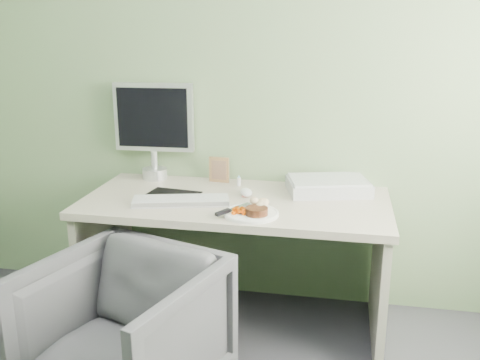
% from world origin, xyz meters
% --- Properties ---
extents(wall_back, '(3.50, 0.00, 3.50)m').
position_xyz_m(wall_back, '(0.00, 2.00, 1.35)').
color(wall_back, '#6A855D').
rests_on(wall_back, floor).
extents(desk, '(1.60, 0.75, 0.73)m').
position_xyz_m(desk, '(0.00, 1.62, 0.55)').
color(desk, beige).
rests_on(desk, floor).
extents(plate, '(0.27, 0.27, 0.01)m').
position_xyz_m(plate, '(0.12, 1.40, 0.74)').
color(plate, white).
rests_on(plate, desk).
extents(steak, '(0.13, 0.13, 0.03)m').
position_xyz_m(steak, '(0.15, 1.37, 0.76)').
color(steak, black).
rests_on(steak, plate).
extents(potato_pile, '(0.12, 0.09, 0.06)m').
position_xyz_m(potato_pile, '(0.16, 1.46, 0.77)').
color(potato_pile, '#AD7E54').
rests_on(potato_pile, plate).
extents(carrot_heap, '(0.08, 0.07, 0.04)m').
position_xyz_m(carrot_heap, '(0.08, 1.38, 0.76)').
color(carrot_heap, '#E75604').
rests_on(carrot_heap, plate).
extents(steak_knife, '(0.14, 0.22, 0.02)m').
position_xyz_m(steak_knife, '(0.02, 1.37, 0.76)').
color(steak_knife, silver).
rests_on(steak_knife, plate).
extents(mousepad, '(0.31, 0.28, 0.00)m').
position_xyz_m(mousepad, '(-0.35, 1.61, 0.73)').
color(mousepad, black).
rests_on(mousepad, desk).
extents(keyboard, '(0.51, 0.26, 0.02)m').
position_xyz_m(keyboard, '(-0.26, 1.50, 0.75)').
color(keyboard, white).
rests_on(keyboard, desk).
extents(computer_mouse, '(0.10, 0.13, 0.04)m').
position_xyz_m(computer_mouse, '(0.04, 1.69, 0.75)').
color(computer_mouse, white).
rests_on(computer_mouse, desk).
extents(photo_frame, '(0.12, 0.03, 0.15)m').
position_xyz_m(photo_frame, '(-0.16, 1.92, 0.80)').
color(photo_frame, '#A77A4E').
rests_on(photo_frame, desk).
extents(eyedrop_bottle, '(0.02, 0.02, 0.06)m').
position_xyz_m(eyedrop_bottle, '(-0.03, 1.87, 0.76)').
color(eyedrop_bottle, white).
rests_on(eyedrop_bottle, desk).
extents(scanner, '(0.49, 0.39, 0.07)m').
position_xyz_m(scanner, '(0.47, 1.84, 0.76)').
color(scanner, '#B1B3B8').
rests_on(scanner, desk).
extents(monitor, '(0.47, 0.15, 0.56)m').
position_xyz_m(monitor, '(-0.55, 1.94, 1.05)').
color(monitor, silver).
rests_on(monitor, desk).
extents(desk_chair, '(0.91, 0.92, 0.67)m').
position_xyz_m(desk_chair, '(-0.34, 0.89, 0.33)').
color(desk_chair, '#38383D').
rests_on(desk_chair, floor).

